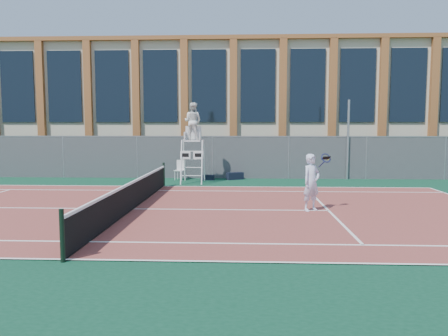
{
  "coord_description": "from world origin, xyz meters",
  "views": [
    {
      "loc": [
        3.65,
        -14.05,
        2.75
      ],
      "look_at": [
        2.88,
        3.0,
        1.11
      ],
      "focal_mm": 35.0,
      "sensor_mm": 36.0,
      "label": 1
    }
  ],
  "objects_px": {
    "steel_pole": "(348,140)",
    "plastic_chair": "(180,168)",
    "umpire_chair": "(193,124)",
    "tennis_player": "(312,182)"
  },
  "relations": [
    {
      "from": "steel_pole",
      "to": "tennis_player",
      "type": "distance_m",
      "value": 9.35
    },
    {
      "from": "steel_pole",
      "to": "plastic_chair",
      "type": "height_order",
      "value": "steel_pole"
    },
    {
      "from": "plastic_chair",
      "to": "umpire_chair",
      "type": "bearing_deg",
      "value": -52.79
    },
    {
      "from": "umpire_chair",
      "to": "plastic_chair",
      "type": "xyz_separation_m",
      "value": [
        -0.78,
        1.03,
        -2.27
      ]
    },
    {
      "from": "steel_pole",
      "to": "plastic_chair",
      "type": "distance_m",
      "value": 8.75
    },
    {
      "from": "plastic_chair",
      "to": "tennis_player",
      "type": "height_order",
      "value": "tennis_player"
    },
    {
      "from": "plastic_chair",
      "to": "steel_pole",
      "type": "bearing_deg",
      "value": 4.13
    },
    {
      "from": "plastic_chair",
      "to": "tennis_player",
      "type": "relative_size",
      "value": 0.55
    },
    {
      "from": "umpire_chair",
      "to": "plastic_chair",
      "type": "distance_m",
      "value": 2.61
    },
    {
      "from": "umpire_chair",
      "to": "steel_pole",
      "type": "bearing_deg",
      "value": 11.88
    }
  ]
}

